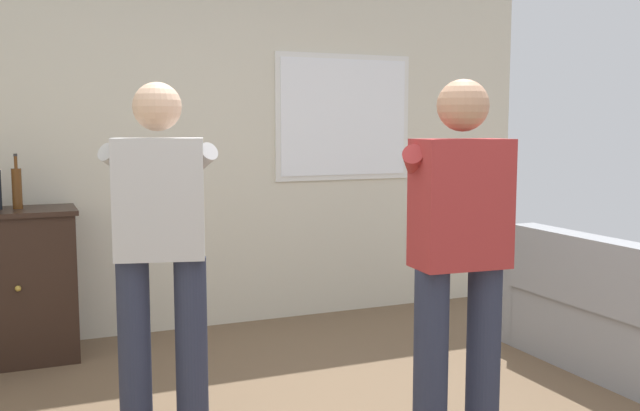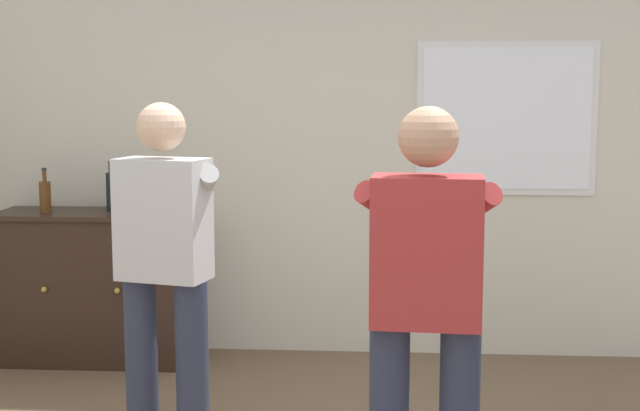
# 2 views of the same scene
# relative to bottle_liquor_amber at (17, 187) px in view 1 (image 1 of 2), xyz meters

# --- Properties ---
(wall_back_with_window) EXTENTS (5.20, 0.15, 2.80)m
(wall_back_with_window) POSITION_rel_bottle_liquor_amber_xyz_m (1.38, 0.32, 0.30)
(wall_back_with_window) COLOR beige
(wall_back_with_window) RESTS_ON ground
(bottle_liquor_amber) EXTENTS (0.06, 0.06, 0.35)m
(bottle_liquor_amber) POSITION_rel_bottle_liquor_amber_xyz_m (0.00, 0.00, 0.00)
(bottle_liquor_amber) COLOR #593314
(bottle_liquor_amber) RESTS_ON sideboard_cabinet
(person_standing_left) EXTENTS (0.54, 0.51, 1.68)m
(person_standing_left) POSITION_rel_bottle_liquor_amber_xyz_m (0.60, -1.56, -0.16)
(person_standing_left) COLOR #282D42
(person_standing_left) RESTS_ON ground
(person_standing_right) EXTENTS (0.56, 0.49, 1.68)m
(person_standing_right) POSITION_rel_bottle_liquor_amber_xyz_m (1.75, -2.27, -0.16)
(person_standing_right) COLOR #282D42
(person_standing_right) RESTS_ON ground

